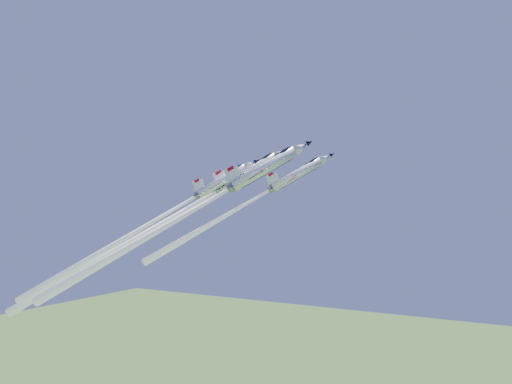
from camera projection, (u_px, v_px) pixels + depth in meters
The scene contains 4 objects.
jet_lead at pixel (241, 206), 112.54m from camera, with size 31.45×15.69×28.90m.
jet_left at pixel (151, 230), 118.58m from camera, with size 49.02×24.14×47.92m.
jet_right at pixel (175, 221), 105.77m from camera, with size 43.10×21.35×40.53m.
jet_slot at pixel (140, 229), 116.49m from camera, with size 41.16×20.27×40.20m.
Camera 1 is at (55.45, -95.38, 80.11)m, focal length 40.00 mm.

